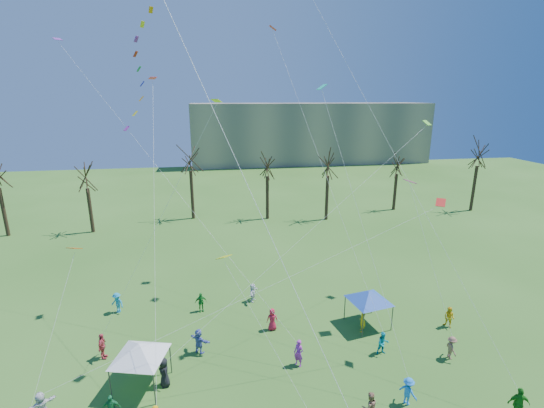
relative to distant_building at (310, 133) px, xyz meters
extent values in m
cube|color=gray|center=(0.00, 0.00, 0.00)|extent=(60.00, 14.00, 15.00)
cylinder|color=black|center=(-50.84, -47.48, -4.49)|extent=(0.44, 0.44, 6.02)
cylinder|color=black|center=(-40.87, -47.82, -4.68)|extent=(0.44, 0.44, 5.64)
cylinder|color=black|center=(-28.51, -44.19, -4.11)|extent=(0.44, 0.44, 6.78)
cylinder|color=black|center=(-18.21, -45.98, -4.47)|extent=(0.44, 0.44, 6.05)
cylinder|color=black|center=(-10.18, -47.69, -4.40)|extent=(0.44, 0.44, 6.21)
cylinder|color=black|center=(1.39, -44.73, -4.75)|extent=(0.44, 0.44, 5.50)
cylinder|color=black|center=(12.69, -47.03, -4.11)|extent=(0.44, 0.44, 6.77)
cylinder|color=white|center=(-24.16, -79.97, 5.00)|extent=(0.02, 0.02, 24.49)
cylinder|color=#3F3F44|center=(-31.87, -77.41, -6.48)|extent=(0.08, 0.08, 2.05)
cylinder|color=#3F3F44|center=(-29.43, -78.07, -6.48)|extent=(0.08, 0.08, 2.05)
cylinder|color=#3F3F44|center=(-31.22, -74.97, -6.48)|extent=(0.08, 0.08, 2.05)
cylinder|color=#3F3F44|center=(-28.77, -75.62, -6.48)|extent=(0.08, 0.08, 2.05)
pyramid|color=white|center=(-30.32, -76.52, -5.02)|extent=(3.77, 3.77, 0.88)
cylinder|color=#3F3F44|center=(-15.71, -74.14, -6.50)|extent=(0.08, 0.08, 2.00)
cylinder|color=#3F3F44|center=(-13.28, -73.69, -6.50)|extent=(0.08, 0.08, 2.00)
cylinder|color=#3F3F44|center=(-16.17, -71.71, -6.50)|extent=(0.08, 0.08, 2.00)
cylinder|color=#3F3F44|center=(-13.74, -71.26, -6.50)|extent=(0.08, 0.08, 2.00)
pyramid|color=#234CB0|center=(-14.73, -72.70, -5.08)|extent=(3.74, 3.74, 0.86)
imported|color=#1C7AE7|center=(-15.60, -80.30, -6.67)|extent=(1.07, 1.23, 1.66)
imported|color=#1E801C|center=(-10.33, -82.14, -6.57)|extent=(1.17, 0.75, 1.86)
imported|color=silver|center=(-35.18, -78.12, -6.67)|extent=(1.53, 1.29, 1.66)
imported|color=black|center=(-29.05, -76.65, -6.59)|extent=(0.89, 1.05, 1.82)
imported|color=purple|center=(-20.85, -76.25, -6.60)|extent=(0.76, 0.77, 1.80)
imported|color=#0CA1B5|center=(-15.07, -76.05, -6.70)|extent=(0.78, 0.61, 1.60)
imported|color=#865D49|center=(-10.89, -77.20, -6.71)|extent=(0.68, 1.07, 1.58)
imported|color=#D34651|center=(-33.29, -73.50, -6.60)|extent=(0.52, 1.09, 1.81)
imported|color=#5667BB|center=(-27.11, -73.93, -6.63)|extent=(1.57, 1.42, 1.74)
imported|color=red|center=(-21.87, -72.16, -6.66)|extent=(0.83, 0.55, 1.68)
imported|color=yellow|center=(-15.43, -73.43, -6.61)|extent=(0.61, 0.75, 1.78)
imported|color=yellow|center=(-8.92, -74.00, -6.69)|extent=(0.91, 0.98, 1.61)
imported|color=#1684B7|center=(-33.57, -67.89, -6.66)|extent=(1.26, 1.10, 1.69)
imported|color=#1E892B|center=(-27.06, -68.79, -6.70)|extent=(1.00, 0.58, 1.60)
imported|color=silver|center=(-22.80, -67.93, -6.71)|extent=(1.07, 1.52, 1.58)
imported|color=#966E52|center=(-18.18, -81.04, -6.63)|extent=(0.85, 0.66, 1.75)
cube|color=#D9520B|center=(-32.89, -76.73, 1.55)|extent=(0.66, 0.73, 0.27)
cylinder|color=white|center=(-33.83, -78.99, -2.33)|extent=(0.01, 0.01, 8.82)
cube|color=#FB2951|center=(-29.71, -66.04, 10.32)|extent=(0.72, 0.80, 0.16)
cylinder|color=white|center=(-29.37, -73.07, 2.06)|extent=(0.01, 0.01, 21.39)
cube|color=#D2DD17|center=(-25.41, -79.71, 1.82)|extent=(0.79, 0.81, 0.30)
cylinder|color=white|center=(-23.45, -80.74, -2.19)|extent=(0.01, 0.01, 8.81)
cube|color=#1AC8A3|center=(-18.89, -72.78, 9.58)|extent=(0.63, 0.58, 0.35)
cylinder|color=white|center=(-17.25, -76.54, 1.69)|extent=(0.01, 0.01, 17.43)
cylinder|color=white|center=(-13.95, -73.19, 5.36)|extent=(0.01, 0.01, 29.82)
cube|color=red|center=(-11.99, -75.78, 2.77)|extent=(0.81, 0.84, 0.38)
cylinder|color=white|center=(-23.59, -76.95, -1.72)|extent=(0.01, 0.01, 24.83)
cube|color=#5FD832|center=(-8.25, -67.16, 6.96)|extent=(0.70, 0.74, 0.39)
cylinder|color=white|center=(-18.65, -71.90, 0.38)|extent=(0.01, 0.01, 26.19)
cube|color=purple|center=(-37.37, -61.30, 13.43)|extent=(0.88, 0.92, 0.26)
cylinder|color=white|center=(-29.11, -68.78, 3.61)|extent=(0.01, 0.01, 29.43)
cube|color=#FF360D|center=(-20.00, -61.19, 14.70)|extent=(0.61, 0.54, 0.41)
cylinder|color=white|center=(-17.54, -68.62, 4.25)|extent=(0.01, 0.01, 25.79)
cube|color=#CB216E|center=(-12.21, -72.35, 3.35)|extent=(0.78, 0.61, 0.27)
cylinder|color=white|center=(-11.55, -74.78, -1.43)|extent=(0.01, 0.01, 10.44)
cube|color=#CEEE19|center=(-25.33, -73.82, 8.79)|extent=(0.66, 0.72, 0.20)
cylinder|color=white|center=(-29.31, -73.66, 1.29)|extent=(0.01, 0.01, 16.62)
camera|label=1|loc=(-25.84, -96.12, 8.99)|focal=25.00mm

